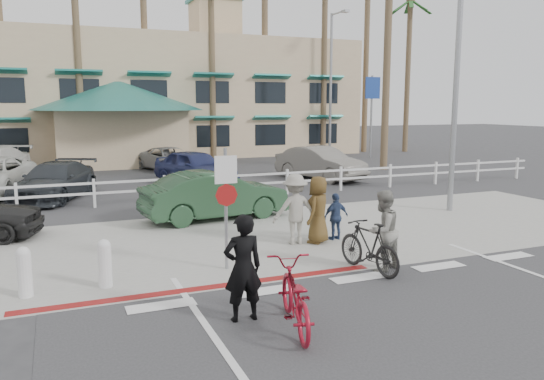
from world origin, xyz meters
name	(u,v)px	position (x,y,z in m)	size (l,w,h in m)	color
ground	(376,288)	(0.00, 0.00, 0.00)	(140.00, 140.00, 0.00)	#333335
bike_path	(446,327)	(0.00, -2.00, 0.00)	(12.00, 16.00, 0.01)	#333335
sidewalk_plaza	(283,235)	(0.00, 4.50, 0.01)	(22.00, 7.00, 0.01)	gray
cross_street	(236,209)	(0.00, 8.50, 0.00)	(40.00, 5.00, 0.01)	#333335
parking_lot	(176,175)	(0.00, 18.00, 0.00)	(50.00, 16.00, 0.01)	#333335
curb_red	(208,288)	(-3.00, 1.20, 0.01)	(7.00, 0.25, 0.02)	maroon
rail_fence	(231,185)	(0.50, 10.50, 0.50)	(29.40, 0.16, 1.00)	silver
building	(163,75)	(2.00, 31.00, 5.65)	(28.00, 16.00, 11.30)	#CFB48E
sign_post	(226,203)	(-2.30, 2.20, 1.45)	(0.50, 0.10, 2.90)	gray
bollard_0	(105,263)	(-4.80, 2.00, 0.47)	(0.26, 0.26, 0.95)	silver
bollard_1	(24,272)	(-6.20, 2.00, 0.47)	(0.26, 0.26, 0.95)	silver
streetlight_0	(457,73)	(6.50, 5.50, 4.50)	(0.60, 2.00, 9.00)	gray
streetlight_1	(331,86)	(12.00, 24.00, 4.75)	(0.60, 2.00, 9.50)	gray
info_sign	(371,115)	(14.00, 22.00, 2.80)	(1.20, 0.16, 5.60)	navy
palm_3	(77,43)	(-4.00, 25.00, 7.00)	(4.00, 4.00, 14.00)	#215622
palm_4	(145,39)	(0.00, 26.00, 7.50)	(4.00, 4.00, 15.00)	#215622
palm_5	(212,57)	(4.00, 25.00, 6.50)	(4.00, 4.00, 13.00)	#215622
palm_6	(265,30)	(8.00, 26.00, 8.50)	(4.00, 4.00, 17.00)	#215622
palm_7	(324,53)	(12.00, 25.00, 7.00)	(4.00, 4.00, 14.00)	#215622
palm_8	(366,50)	(16.00, 26.00, 7.50)	(4.00, 4.00, 15.00)	#215622
palm_9	(408,64)	(19.00, 25.00, 6.50)	(4.00, 4.00, 13.00)	#215622
palm_11	(388,37)	(11.00, 16.00, 7.00)	(4.00, 4.00, 14.00)	#215622
bike_red	(294,296)	(-2.24, -1.11, 0.53)	(0.70, 2.00, 1.05)	maroon
rider_red	(243,268)	(-2.87, -0.51, 0.89)	(0.65, 0.42, 1.77)	black
bike_black	(369,246)	(0.41, 0.91, 0.55)	(0.51, 1.82, 1.09)	black
rider_black	(383,231)	(0.73, 0.90, 0.86)	(0.84, 0.65, 1.72)	gray
pedestrian_a	(295,209)	(-0.07, 3.56, 0.89)	(1.15, 0.66, 1.78)	gray
pedestrian_child	(336,217)	(1.08, 3.53, 0.62)	(0.72, 0.30, 1.23)	navy
pedestrian_b	(318,210)	(0.52, 3.43, 0.86)	(0.84, 0.54, 1.71)	#4F3A1A
car_white_sedan	(215,195)	(-1.08, 7.21, 0.74)	(1.57, 4.49, 1.48)	#214128
lot_car_1	(55,181)	(-5.64, 12.78, 0.69)	(1.92, 4.72, 1.37)	#282D32
lot_car_2	(195,167)	(0.15, 14.52, 0.76)	(1.81, 4.49, 1.53)	navy
lot_car_3	(320,163)	(5.97, 13.78, 0.77)	(1.64, 4.70, 1.55)	slate
lot_car_5	(170,159)	(0.13, 19.95, 0.62)	(2.06, 4.48, 1.24)	gray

